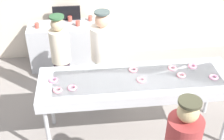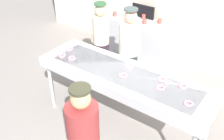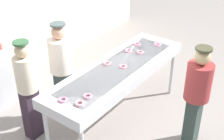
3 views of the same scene
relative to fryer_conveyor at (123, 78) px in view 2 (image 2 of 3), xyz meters
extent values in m
plane|color=gray|center=(0.00, 0.00, -0.94)|extent=(16.00, 16.00, 0.00)
cube|color=beige|center=(0.00, 2.49, 0.49)|extent=(8.00, 0.12, 2.86)
cube|color=#B7BABF|center=(0.00, 0.00, 0.00)|extent=(2.68, 0.81, 0.16)
cube|color=slate|center=(0.00, 0.00, 0.04)|extent=(2.28, 0.57, 0.08)
cylinder|color=#B7BABF|center=(-1.24, -0.33, -0.51)|extent=(0.06, 0.06, 0.87)
cylinder|color=#B7BABF|center=(-1.24, 0.33, -0.51)|extent=(0.06, 0.06, 0.87)
cylinder|color=#B7BABF|center=(1.24, 0.33, -0.51)|extent=(0.06, 0.06, 0.87)
torus|color=pink|center=(-0.88, -0.14, 0.10)|extent=(0.14, 0.14, 0.03)
torus|color=pink|center=(-0.03, 0.19, 0.10)|extent=(0.13, 0.13, 0.03)
torus|color=pink|center=(-1.13, 0.06, 0.10)|extent=(0.16, 0.16, 0.03)
torus|color=pink|center=(0.60, -0.02, 0.10)|extent=(0.17, 0.17, 0.03)
torus|color=pink|center=(0.04, -0.06, 0.10)|extent=(0.16, 0.16, 0.03)
torus|color=pink|center=(1.02, -0.11, 0.10)|extent=(0.17, 0.17, 0.03)
torus|color=pink|center=(0.53, 0.17, 0.10)|extent=(0.16, 0.16, 0.03)
torus|color=pink|center=(-1.06, -0.16, 0.10)|extent=(0.16, 0.16, 0.03)
torus|color=pink|center=(0.83, 0.19, 0.10)|extent=(0.17, 0.17, 0.03)
cube|color=#2E202D|center=(-1.06, 0.84, -0.52)|extent=(0.24, 0.18, 0.84)
cylinder|color=beige|center=(-1.06, 0.84, 0.17)|extent=(0.30, 0.30, 0.53)
sphere|color=tan|center=(-1.06, 0.84, 0.54)|extent=(0.21, 0.21, 0.21)
cylinder|color=#2D5633|center=(-1.06, 0.84, 0.66)|extent=(0.22, 0.22, 0.03)
cube|color=#2E3B3A|center=(-0.41, 0.80, -0.51)|extent=(0.24, 0.18, 0.87)
cylinder|color=silver|center=(-0.41, 0.80, 0.20)|extent=(0.37, 0.37, 0.55)
sphere|color=tan|center=(-0.41, 0.80, 0.59)|extent=(0.22, 0.22, 0.22)
cylinder|color=#3E4C4A|center=(-0.41, 0.80, 0.71)|extent=(0.23, 0.23, 0.03)
cylinder|color=#993333|center=(0.25, -1.18, 0.13)|extent=(0.36, 0.36, 0.55)
sphere|color=tan|center=(0.25, -1.18, 0.51)|extent=(0.22, 0.22, 0.22)
cylinder|color=#3C3B29|center=(0.25, -1.18, 0.63)|extent=(0.23, 0.23, 0.03)
cube|color=#B7BABF|center=(-0.99, 2.04, -0.49)|extent=(1.51, 0.55, 0.90)
cylinder|color=#CC4C3F|center=(-0.94, 2.20, 0.01)|extent=(0.08, 0.08, 0.10)
cylinder|color=#CC4C3F|center=(-0.54, 2.18, 0.01)|extent=(0.08, 0.08, 0.10)
cylinder|color=#CC4C3F|center=(-1.54, 1.97, 0.01)|extent=(0.08, 0.08, 0.10)
cylinder|color=#CC4C3F|center=(-0.78, 1.98, 0.01)|extent=(0.08, 0.08, 0.10)
cube|color=black|center=(-0.99, 2.26, 0.10)|extent=(0.53, 0.04, 0.28)
camera|label=1|loc=(-0.69, -3.18, 2.42)|focal=47.38mm
camera|label=2|loc=(1.73, -2.68, 2.22)|focal=42.84mm
camera|label=3|loc=(-3.37, -2.37, 2.42)|focal=50.19mm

